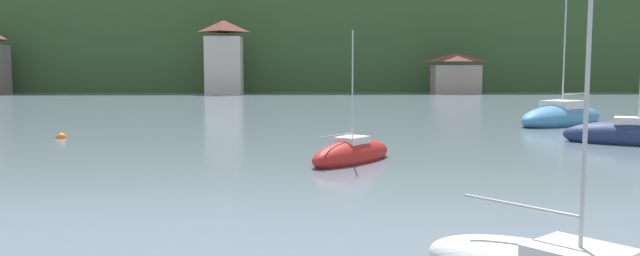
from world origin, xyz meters
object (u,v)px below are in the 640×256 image
object	(u,v)px
shore_building_central	(456,74)
sailboat_mid_2	(638,136)
shore_building_westcentral	(224,58)
sailboat_far_6	(562,117)
mooring_buoy_near	(61,138)
sailboat_mid_4	(352,154)

from	to	relation	value
shore_building_central	sailboat_mid_2	xyz separation A→B (m)	(-8.02, -62.27, -2.56)
shore_building_westcentral	sailboat_far_6	size ratio (longest dim) A/B	1.08
shore_building_central	sailboat_mid_2	world-z (taller)	sailboat_mid_2
sailboat_mid_2	mooring_buoy_near	bearing A→B (deg)	22.89
sailboat_mid_4	sailboat_far_6	bearing A→B (deg)	-5.24
shore_building_central	sailboat_far_6	bearing A→B (deg)	-97.68
sailboat_far_6	shore_building_westcentral	bearing A→B (deg)	-99.92
sailboat_mid_4	mooring_buoy_near	bearing A→B (deg)	97.52
sailboat_far_6	mooring_buoy_near	size ratio (longest dim) A/B	18.66
sailboat_mid_2	sailboat_mid_4	world-z (taller)	sailboat_mid_2
shore_building_central	mooring_buoy_near	bearing A→B (deg)	-121.29
sailboat_far_6	sailboat_mid_4	bearing A→B (deg)	8.37
shore_building_central	sailboat_mid_4	bearing A→B (deg)	-107.92
shore_building_westcentral	sailboat_mid_4	bearing A→B (deg)	-79.33
shore_building_westcentral	mooring_buoy_near	world-z (taller)	shore_building_westcentral
shore_building_westcentral	sailboat_far_6	xyz separation A→B (m)	(27.48, -52.58, -4.80)
sailboat_mid_4	sailboat_mid_2	bearing A→B (deg)	-31.52
shore_building_central	shore_building_westcentral	bearing A→B (deg)	178.98
sailboat_mid_2	sailboat_mid_4	distance (m)	14.55
sailboat_mid_2	mooring_buoy_near	size ratio (longest dim) A/B	16.76
sailboat_mid_2	sailboat_mid_4	bearing A→B (deg)	49.94
mooring_buoy_near	sailboat_mid_2	bearing A→B (deg)	-7.44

